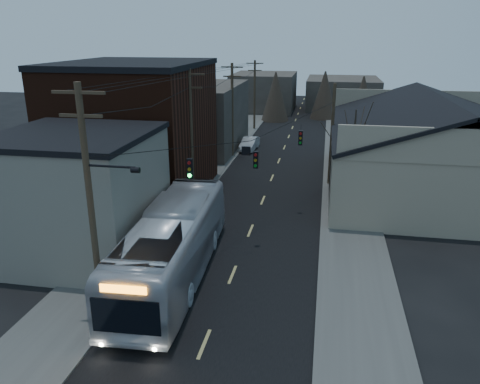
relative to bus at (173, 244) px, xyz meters
The scene contains 14 objects.
ground 8.06m from the bus, 67.49° to the right, with size 160.00×160.00×0.00m, color black.
road_surface 23.04m from the bus, 82.49° to the left, with size 9.00×110.00×0.02m, color black.
sidewalk_left 23.10m from the bus, 98.74° to the left, with size 4.00×110.00×0.12m, color #474744.
sidewalk_right 24.73m from the bus, 67.35° to the left, with size 4.00×110.00×0.12m, color #474744.
building_clapboard 6.46m from the bus, 163.63° to the left, with size 8.00×8.00×7.00m, color #6E675C.
building_brick 14.88m from the bus, 118.74° to the left, with size 10.00×12.00×10.00m, color black.
building_left_far 29.53m from the bus, 102.73° to the left, with size 9.00×14.00×7.00m, color #38322D.
warehouse 23.92m from the bus, 47.99° to the left, with size 16.16×20.60×7.73m.
building_far_left 57.85m from the bus, 92.97° to the left, with size 10.00×12.00×6.00m, color #38322D.
building_far_right 63.56m from the bus, 80.95° to the left, with size 12.00×14.00×5.00m, color #38322D.
bare_tree 16.00m from the bus, 53.34° to the left, with size 0.40×0.40×7.20m, color black.
utility_lines 17.18m from the bus, 90.38° to the left, with size 11.24×45.28×10.50m.
bus is the anchor object (origin of this frame).
parked_car 28.97m from the bus, 91.41° to the left, with size 1.48×4.24×1.40m, color #B3B6BB.
Camera 1 is at (4.43, -13.81, 12.25)m, focal length 35.00 mm.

